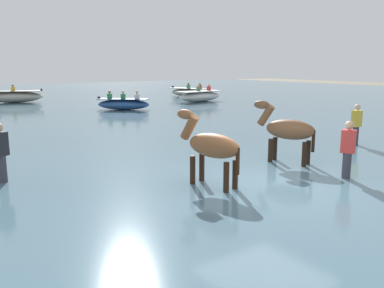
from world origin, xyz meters
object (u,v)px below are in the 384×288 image
horse_lead_chestnut (211,147)px  horse_trailing_bay (287,131)px  boat_distant_west (189,92)px  boat_far_offshore (200,96)px  boat_mid_outer (123,104)px  boat_mid_channel (14,97)px  person_spectator_far (347,153)px  person_wading_close (356,127)px  person_onlooker_left (1,156)px

horse_lead_chestnut → horse_trailing_bay: bearing=10.1°
horse_lead_chestnut → boat_distant_west: horse_lead_chestnut is taller
horse_lead_chestnut → boat_far_offshore: 21.19m
horse_trailing_bay → boat_mid_outer: size_ratio=0.62×
boat_mid_channel → person_spectator_far: 25.68m
horse_lead_chestnut → person_wading_close: bearing=8.1°
horse_trailing_bay → boat_mid_outer: 15.04m
boat_mid_outer → boat_distant_west: bearing=34.5°
boat_mid_channel → person_wading_close: size_ratio=2.54×
horse_trailing_bay → person_wading_close: (3.83, 0.44, -0.27)m
person_spectator_far → person_wading_close: bearing=31.2°
horse_trailing_bay → boat_mid_channel: 23.81m
horse_lead_chestnut → person_wading_close: 6.90m
boat_distant_west → boat_mid_channel: boat_mid_channel is taller
horse_lead_chestnut → person_spectator_far: 3.28m
horse_lead_chestnut → person_onlooker_left: bearing=142.2°
boat_distant_west → boat_far_offshore: boat_far_offshore is taller
horse_lead_chestnut → boat_distant_west: bearing=56.7°
horse_lead_chestnut → person_spectator_far: (2.98, -1.36, -0.26)m
boat_far_offshore → person_onlooker_left: person_onlooker_left is taller
horse_lead_chestnut → person_onlooker_left: 4.74m
person_onlooker_left → horse_lead_chestnut: bearing=-37.8°
boat_far_offshore → person_wading_close: size_ratio=2.44×
horse_lead_chestnut → person_spectator_far: bearing=-24.5°
person_onlooker_left → boat_far_offshore: bearing=42.1°
horse_trailing_bay → boat_mid_channel: bearing=95.3°
horse_lead_chestnut → horse_trailing_bay: size_ratio=0.99×
boat_mid_outer → person_onlooker_left: size_ratio=1.91×
horse_trailing_bay → person_spectator_far: horse_trailing_bay is taller
boat_far_offshore → person_onlooker_left: (-15.94, -14.42, 0.21)m
horse_lead_chestnut → boat_mid_outer: (5.17, 15.41, -0.52)m
boat_mid_outer → boat_mid_channel: boat_mid_channel is taller
boat_mid_channel → person_onlooker_left: person_onlooker_left is taller
horse_lead_chestnut → person_onlooker_left: horse_lead_chestnut is taller
person_spectator_far → person_onlooker_left: same height
horse_lead_chestnut → boat_mid_channel: (0.80, 24.23, -0.44)m
boat_mid_outer → horse_lead_chestnut: bearing=-108.5°
boat_distant_west → person_onlooker_left: bearing=-133.8°
horse_trailing_bay → person_spectator_far: 1.91m
boat_mid_outer → person_wading_close: person_wading_close is taller
boat_mid_channel → boat_far_offshore: 13.34m
horse_trailing_bay → boat_mid_channel: (-2.21, 23.70, -0.45)m
horse_trailing_bay → person_onlooker_left: (-6.74, 2.37, -0.27)m
horse_trailing_bay → boat_distant_west: horse_trailing_bay is taller
boat_distant_west → person_spectator_far: 25.60m
horse_trailing_bay → boat_far_offshore: size_ratio=0.48×
person_spectator_far → person_wading_close: 4.50m
boat_mid_outer → boat_mid_channel: bearing=116.4°
boat_mid_outer → boat_mid_channel: 9.84m
boat_far_offshore → person_spectator_far: person_spectator_far is taller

